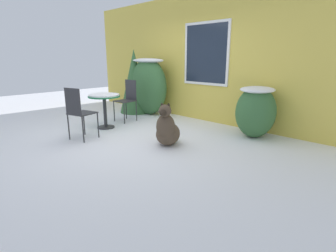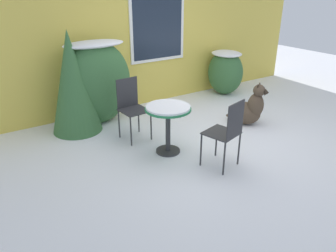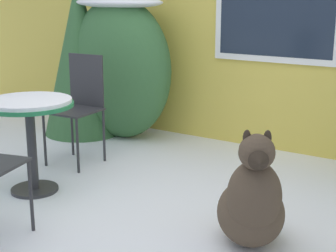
% 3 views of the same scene
% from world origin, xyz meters
% --- Properties ---
extents(ground_plane, '(16.00, 16.00, 0.00)m').
position_xyz_m(ground_plane, '(0.00, 0.00, 0.00)').
color(ground_plane, white).
extents(house_wall, '(8.00, 0.10, 2.97)m').
position_xyz_m(house_wall, '(0.01, 2.20, 1.49)').
color(house_wall, '#DBC14C').
rests_on(house_wall, ground_plane).
extents(shrub_left, '(1.25, 0.63, 1.49)m').
position_xyz_m(shrub_left, '(-1.34, 1.71, 0.78)').
color(shrub_left, '#386638').
rests_on(shrub_left, ground_plane).
extents(shrub_middle, '(0.74, 0.84, 0.99)m').
position_xyz_m(shrub_middle, '(1.74, 1.74, 0.53)').
color(shrub_middle, '#386638').
rests_on(shrub_middle, ground_plane).
extents(evergreen_bush, '(0.84, 0.84, 1.72)m').
position_xyz_m(evergreen_bush, '(-1.80, 1.61, 0.86)').
color(evergreen_bush, '#386638').
rests_on(evergreen_bush, ground_plane).
extents(patio_table, '(0.68, 0.68, 0.74)m').
position_xyz_m(patio_table, '(-0.92, 0.08, 0.60)').
color(patio_table, '#2D2D30').
rests_on(patio_table, ground_plane).
extents(patio_chair_near_table, '(0.44, 0.44, 0.99)m').
position_xyz_m(patio_chair_near_table, '(-1.13, 0.84, 0.55)').
color(patio_chair_near_table, '#2D2D30').
rests_on(patio_chair_near_table, ground_plane).
extents(patio_chair_far_side, '(0.51, 0.51, 0.99)m').
position_xyz_m(patio_chair_far_side, '(-0.51, -0.73, 0.55)').
color(patio_chair_far_side, '#2D2D30').
rests_on(patio_chair_far_side, ground_plane).
extents(dog, '(0.62, 0.68, 0.78)m').
position_xyz_m(dog, '(0.90, 0.16, 0.28)').
color(dog, '#4C3D2D').
rests_on(dog, ground_plane).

